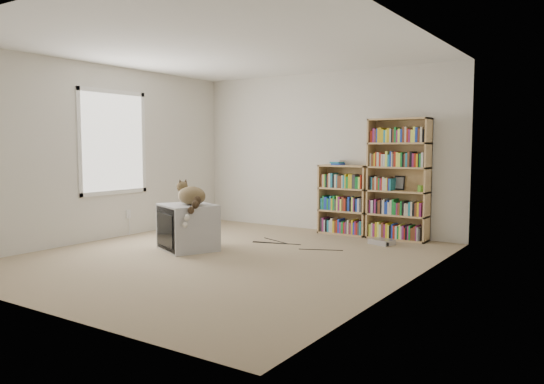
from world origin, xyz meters
The scene contains 17 objects.
floor centered at (0.00, 0.00, 0.00)m, with size 4.50×5.00×0.01m, color tan.
wall_back centered at (0.00, 2.50, 1.25)m, with size 4.50×0.02×2.50m, color silver.
wall_front centered at (0.00, -2.50, 1.25)m, with size 4.50×0.02×2.50m, color silver.
wall_left centered at (-2.25, 0.00, 1.25)m, with size 0.02×5.00×2.50m, color silver.
wall_right centered at (2.25, 0.00, 1.25)m, with size 0.02×5.00×2.50m, color silver.
ceiling centered at (0.00, 0.00, 2.50)m, with size 4.50×5.00×0.02m, color white.
window centered at (-2.24, 0.20, 1.40)m, with size 0.02×1.22×1.52m, color white.
crt_tv centered at (-0.70, 0.11, 0.29)m, with size 0.87×0.84×0.59m.
cat centered at (-0.61, 0.06, 0.68)m, with size 0.62×0.59×0.53m.
bookcase_tall centered at (1.29, 2.36, 0.83)m, with size 0.87×0.30×1.74m.
bookcase_short centered at (0.44, 2.36, 0.49)m, with size 0.77×0.30×1.06m.
book_stack centered at (0.32, 2.33, 1.10)m, with size 0.18×0.23×0.08m, color #A72616.
green_mug centered at (1.62, 2.34, 0.75)m, with size 0.08×0.08×0.09m, color #60AD31.
framed_print centered at (1.28, 2.44, 0.81)m, with size 0.15×0.01×0.20m, color black.
dvd_player centered at (1.25, 1.85, 0.04)m, with size 0.31×0.22×0.07m, color silver.
wall_outlet centered at (-2.24, 0.45, 0.32)m, with size 0.01×0.08×0.13m, color silver.
floor_cables centered at (0.22, 1.21, 0.00)m, with size 1.20×0.70×0.01m, color black, non-canonical shape.
Camera 1 is at (3.97, -4.97, 1.35)m, focal length 35.00 mm.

